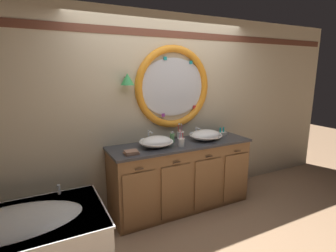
{
  "coord_description": "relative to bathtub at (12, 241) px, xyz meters",
  "views": [
    {
      "loc": [
        -1.58,
        -2.62,
        1.86
      ],
      "look_at": [
        -0.11,
        0.25,
        1.16
      ],
      "focal_mm": 27.86,
      "sensor_mm": 36.0,
      "label": 1
    }
  ],
  "objects": [
    {
      "name": "sink_basin_right",
      "position": [
        2.37,
        0.28,
        0.69
      ],
      "size": [
        0.45,
        0.45,
        0.14
      ],
      "color": "white",
      "rests_on": "vanity_counter"
    },
    {
      "name": "vanity_counter",
      "position": [
        1.99,
        0.3,
        0.16
      ],
      "size": [
        1.94,
        0.62,
        0.91
      ],
      "color": "olive",
      "rests_on": "ground_plane"
    },
    {
      "name": "bathtub",
      "position": [
        0.0,
        0.0,
        0.0
      ],
      "size": [
        1.71,
        0.99,
        0.59
      ],
      "color": "white",
      "rests_on": "ground_plane"
    },
    {
      "name": "toiletry_basket",
      "position": [
        2.75,
        0.4,
        0.64
      ],
      "size": [
        0.14,
        0.1,
        0.12
      ],
      "color": "beige",
      "rests_on": "vanity_counter"
    },
    {
      "name": "soap_dispenser",
      "position": [
        1.91,
        0.4,
        0.68
      ],
      "size": [
        0.06,
        0.07,
        0.15
      ],
      "color": "#6BAD66",
      "rests_on": "vanity_counter"
    },
    {
      "name": "toothbrush_holder_left",
      "position": [
        1.91,
        0.16,
        0.68
      ],
      "size": [
        0.09,
        0.09,
        0.22
      ],
      "color": "white",
      "rests_on": "vanity_counter"
    },
    {
      "name": "sink_basin_left",
      "position": [
        1.62,
        0.28,
        0.69
      ],
      "size": [
        0.43,
        0.43,
        0.14
      ],
      "color": "white",
      "rests_on": "vanity_counter"
    },
    {
      "name": "ground_plane",
      "position": [
        1.9,
        0.04,
        -0.3
      ],
      "size": [
        14.0,
        14.0,
        0.0
      ],
      "primitive_type": "plane",
      "color": "tan"
    },
    {
      "name": "toothbrush_holder_right",
      "position": [
        2.09,
        0.51,
        0.67
      ],
      "size": [
        0.09,
        0.09,
        0.22
      ],
      "color": "white",
      "rests_on": "vanity_counter"
    },
    {
      "name": "faucet_set_right",
      "position": [
        2.37,
        0.51,
        0.67
      ],
      "size": [
        0.21,
        0.13,
        0.14
      ],
      "color": "silver",
      "rests_on": "vanity_counter"
    },
    {
      "name": "back_wall_assembly",
      "position": [
        1.91,
        0.63,
        1.04
      ],
      "size": [
        6.4,
        0.26,
        2.6
      ],
      "color": "beige",
      "rests_on": "ground_plane"
    },
    {
      "name": "faucet_set_left",
      "position": [
        1.62,
        0.51,
        0.68
      ],
      "size": [
        0.23,
        0.15,
        0.17
      ],
      "color": "silver",
      "rests_on": "vanity_counter"
    },
    {
      "name": "folded_hand_towel",
      "position": [
        1.24,
        0.15,
        0.64
      ],
      "size": [
        0.16,
        0.14,
        0.04
      ],
      "color": "#936B56",
      "rests_on": "vanity_counter"
    }
  ]
}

